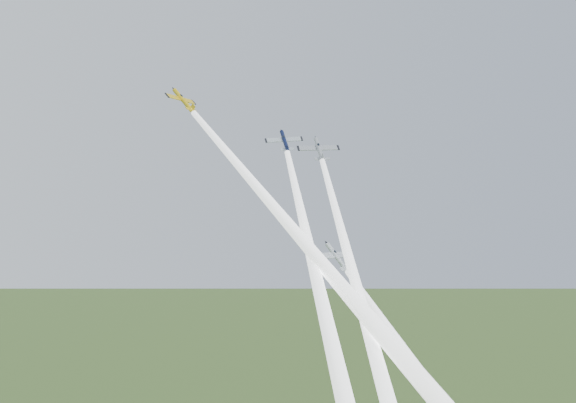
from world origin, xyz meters
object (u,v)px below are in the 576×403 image
(plane_yellow, at_px, (183,100))
(plane_silver_right, at_px, (319,149))
(plane_navy, at_px, (285,141))
(plane_silver_low, at_px, (337,257))

(plane_yellow, bearing_deg, plane_silver_right, -30.95)
(plane_yellow, height_order, plane_silver_right, plane_yellow)
(plane_navy, xyz_separation_m, plane_silver_low, (3.62, -9.70, -19.77))
(plane_navy, height_order, plane_silver_low, plane_navy)
(plane_silver_right, bearing_deg, plane_yellow, -165.14)
(plane_yellow, xyz_separation_m, plane_navy, (17.37, -4.31, -5.90))
(plane_navy, relative_size, plane_silver_low, 0.89)
(plane_navy, bearing_deg, plane_silver_right, 24.98)
(plane_yellow, distance_m, plane_silver_low, 35.99)
(plane_yellow, relative_size, plane_silver_right, 0.89)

